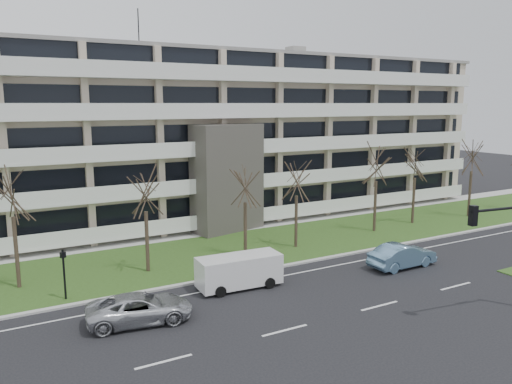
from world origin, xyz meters
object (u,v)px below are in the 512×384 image
pedestrian_signal (64,268)px  silver_pickup (140,308)px  white_van (240,268)px  blue_sedan (402,256)px

pedestrian_signal → silver_pickup: bearing=-82.3°
white_van → pedestrian_signal: size_ratio=1.76×
blue_sedan → white_van: 11.20m
pedestrian_signal → white_van: bearing=-40.1°
silver_pickup → white_van: (6.52, 1.82, 0.43)m
silver_pickup → white_van: 6.78m
white_van → blue_sedan: bearing=-6.9°
white_van → pedestrian_signal: (-9.29, 2.97, 0.67)m
white_van → pedestrian_signal: 9.78m
silver_pickup → pedestrian_signal: (-2.78, 4.79, 1.11)m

